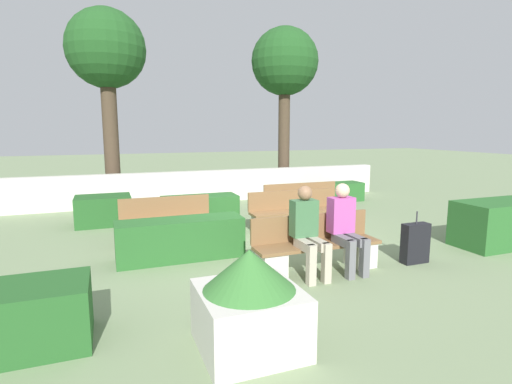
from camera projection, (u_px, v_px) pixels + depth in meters
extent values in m
plane|color=gray|center=(262.00, 243.00, 7.57)|extent=(60.00, 60.00, 0.00)
cube|color=beige|center=(204.00, 186.00, 11.80)|extent=(11.56, 0.30, 0.92)
cube|color=brown|center=(318.00, 245.00, 5.98)|extent=(1.98, 0.44, 0.05)
cube|color=brown|center=(311.00, 227.00, 6.17)|extent=(1.98, 0.04, 0.40)
cube|color=beige|center=(271.00, 265.00, 5.75)|extent=(0.36, 0.40, 0.39)
cube|color=beige|center=(360.00, 253.00, 6.28)|extent=(0.36, 0.40, 0.39)
cube|color=brown|center=(167.00, 221.00, 7.56)|extent=(1.74, 0.44, 0.05)
cube|color=brown|center=(165.00, 207.00, 7.75)|extent=(1.74, 0.04, 0.40)
cube|color=beige|center=(133.00, 235.00, 7.37)|extent=(0.36, 0.40, 0.39)
cube|color=beige|center=(201.00, 229.00, 7.82)|extent=(0.36, 0.40, 0.39)
cube|color=brown|center=(305.00, 202.00, 9.53)|extent=(1.92, 0.44, 0.05)
cube|color=brown|center=(300.00, 191.00, 9.72)|extent=(1.92, 0.04, 0.40)
cube|color=beige|center=(277.00, 213.00, 9.30)|extent=(0.36, 0.40, 0.39)
cube|color=beige|center=(331.00, 209.00, 9.82)|extent=(0.36, 0.40, 0.39)
cube|color=brown|center=(295.00, 212.00, 8.38)|extent=(1.95, 0.44, 0.05)
cube|color=brown|center=(291.00, 199.00, 8.57)|extent=(1.95, 0.04, 0.40)
cube|color=beige|center=(263.00, 225.00, 8.15)|extent=(0.36, 0.40, 0.39)
cube|color=beige|center=(326.00, 219.00, 8.67)|extent=(0.36, 0.40, 0.39)
cube|color=slate|center=(343.00, 241.00, 5.88)|extent=(0.14, 0.46, 0.13)
cube|color=slate|center=(355.00, 239.00, 5.95)|extent=(0.14, 0.46, 0.13)
cube|color=slate|center=(351.00, 260.00, 5.70)|extent=(0.11, 0.11, 0.57)
cube|color=slate|center=(365.00, 258.00, 5.78)|extent=(0.11, 0.11, 0.57)
cube|color=#B74C9E|center=(341.00, 215.00, 6.08)|extent=(0.38, 0.22, 0.54)
sphere|color=beige|center=(342.00, 190.00, 6.01)|extent=(0.22, 0.22, 0.22)
cube|color=#B2A893|center=(305.00, 245.00, 5.66)|extent=(0.14, 0.46, 0.13)
cube|color=#B2A893|center=(317.00, 244.00, 5.73)|extent=(0.14, 0.46, 0.13)
cube|color=#B2A893|center=(311.00, 265.00, 5.47)|extent=(0.11, 0.11, 0.57)
cube|color=#B2A893|center=(326.00, 263.00, 5.56)|extent=(0.11, 0.11, 0.57)
cube|color=#3D6B42|center=(304.00, 218.00, 5.86)|extent=(0.38, 0.22, 0.54)
sphere|color=#936B4C|center=(305.00, 193.00, 5.79)|extent=(0.21, 0.21, 0.21)
cube|color=#286028|center=(499.00, 223.00, 7.34)|extent=(1.64, 0.84, 0.83)
cube|color=#286028|center=(181.00, 239.00, 6.60)|extent=(2.06, 0.61, 0.67)
cube|color=#286028|center=(200.00, 211.00, 8.76)|extent=(1.63, 0.64, 0.69)
cube|color=#235623|center=(103.00, 210.00, 8.98)|extent=(1.19, 0.83, 0.65)
cube|color=#286028|center=(332.00, 192.00, 11.87)|extent=(1.83, 0.64, 0.56)
cube|color=beige|center=(249.00, 319.00, 3.89)|extent=(0.96, 0.96, 0.61)
cone|color=#387533|center=(249.00, 270.00, 3.81)|extent=(0.90, 0.90, 0.40)
cube|color=black|center=(415.00, 243.00, 6.39)|extent=(0.45, 0.18, 0.65)
cylinder|color=#333338|center=(417.00, 218.00, 6.33)|extent=(0.02, 0.02, 0.20)
cylinder|color=#473828|center=(111.00, 138.00, 11.56)|extent=(0.43, 0.43, 3.77)
sphere|color=#1E4C1E|center=(106.00, 48.00, 11.17)|extent=(2.20, 2.20, 2.20)
cylinder|color=#473828|center=(284.00, 138.00, 13.33)|extent=(0.38, 0.38, 3.71)
sphere|color=#1E4C1E|center=(285.00, 61.00, 12.95)|extent=(2.18, 2.18, 2.18)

